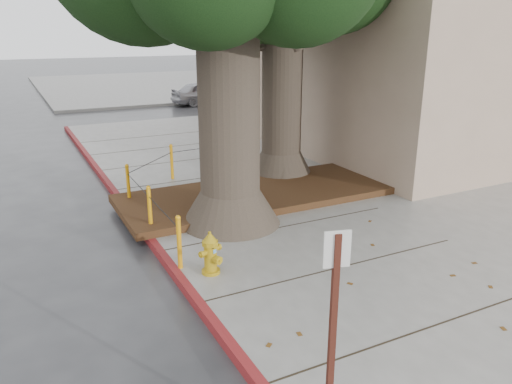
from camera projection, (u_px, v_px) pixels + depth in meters
ground at (314, 282)px, 8.23m from camera, size 140.00×140.00×0.00m
sidewalk_main at (456, 187)px, 12.90m from camera, size 16.00×26.00×0.15m
sidewalk_far at (157, 85)px, 36.20m from camera, size 16.00×20.00×0.15m
curb_red at (154, 244)px, 9.47m from camera, size 0.14×26.00×0.16m
planter_bed at (256, 194)px, 11.85m from camera, size 6.40×2.60×0.16m
building_side_white at (305, 21)px, 35.72m from camera, size 10.00×10.00×9.00m
building_side_grey at (327, 4)px, 42.91m from camera, size 12.00×14.00×12.00m
bollard_ring at (178, 181)px, 11.36m from camera, size 3.79×5.39×0.95m
fire_hydrant at (211, 253)px, 8.10m from camera, size 0.40×0.40×0.73m
signpost at (332, 339)px, 4.26m from camera, size 0.22×0.08×2.31m
car_silver at (205, 93)px, 27.23m from camera, size 3.73×1.67×1.24m
car_red at (299, 91)px, 28.52m from camera, size 3.47×1.53×1.11m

